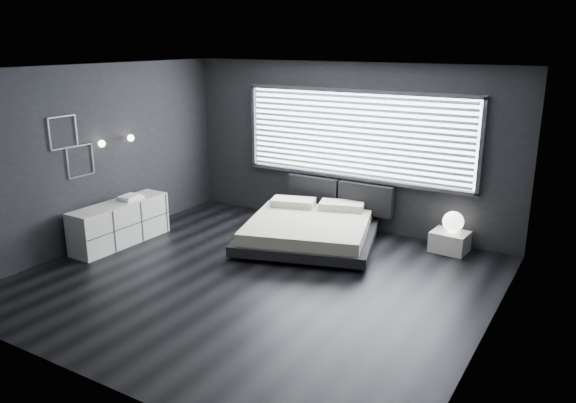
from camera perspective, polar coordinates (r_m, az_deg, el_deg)
The scene contains 12 objects.
room at distance 7.27m, azimuth -3.45°, elevation 2.18°, with size 6.04×6.00×2.80m.
window at distance 9.44m, azimuth 6.87°, elevation 6.66°, with size 4.14×0.09×1.52m.
headboard at distance 9.72m, azimuth 5.21°, elevation 0.70°, with size 1.96×0.16×0.52m.
sconce_near at distance 9.17m, azimuth -18.41°, elevation 5.60°, with size 0.18×0.11×0.11m.
sconce_far at distance 9.57m, azimuth -15.70°, elevation 6.24°, with size 0.18×0.11×0.11m.
wall_art_upper at distance 8.83m, azimuth -21.88°, elevation 6.53°, with size 0.01×0.48×0.48m.
wall_art_lower at distance 9.07m, azimuth -20.33°, elevation 3.88°, with size 0.01×0.48×0.48m.
bed at distance 8.93m, azimuth 2.12°, elevation -2.84°, with size 2.54×2.48×0.53m.
nightstand at distance 9.01m, azimuth 16.10°, elevation -3.92°, with size 0.54×0.45×0.31m, color silver.
orb_lamp at distance 8.94m, azimuth 16.43°, elevation -1.97°, with size 0.32×0.32×0.32m, color white.
dresser at distance 9.31m, azimuth -16.67°, elevation -2.11°, with size 0.50×1.70×0.68m.
book_stack at distance 9.34m, azimuth -15.76°, elevation 0.41°, with size 0.28×0.37×0.07m.
Camera 1 is at (4.00, -5.81, 3.16)m, focal length 35.00 mm.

